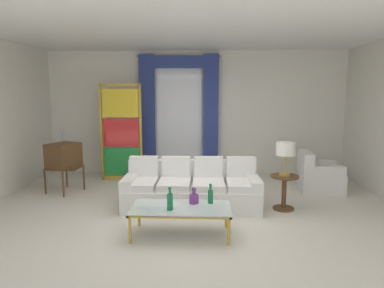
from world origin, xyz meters
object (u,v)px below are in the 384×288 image
object	(u,v)px
coffee_table	(181,209)
table_lamp_brass	(286,150)
armchair_white	(317,177)
bottle_blue_decanter	(210,195)
peacock_figurine	(134,174)
round_side_table	(284,189)
couch_white_long	(192,189)
bottle_crystal_tall	(170,201)
stained_glass_divider	(121,135)
vintage_tv	(64,157)
bottle_amber_squat	(194,198)

from	to	relation	value
coffee_table	table_lamp_brass	bearing A→B (deg)	34.26
armchair_white	table_lamp_brass	size ratio (longest dim) A/B	1.56
bottle_blue_decanter	peacock_figurine	distance (m)	3.02
table_lamp_brass	round_side_table	bearing A→B (deg)	90.00
couch_white_long	coffee_table	distance (m)	1.26
bottle_crystal_tall	stained_glass_divider	xyz separation A→B (m)	(-1.45, 3.15, 0.52)
vintage_tv	round_side_table	distance (m)	4.30
couch_white_long	table_lamp_brass	xyz separation A→B (m)	(1.59, -0.10, 0.72)
peacock_figurine	bottle_blue_decanter	bearing A→B (deg)	-56.67
coffee_table	armchair_white	world-z (taller)	armchair_white
couch_white_long	peacock_figurine	distance (m)	1.97
vintage_tv	round_side_table	xyz separation A→B (m)	(4.19, -0.87, -0.37)
couch_white_long	round_side_table	size ratio (longest dim) A/B	3.94
bottle_amber_squat	round_side_table	world-z (taller)	bottle_amber_squat
coffee_table	armchair_white	bearing A→B (deg)	41.72
bottle_amber_squat	peacock_figurine	xyz separation A→B (m)	(-1.42, 2.52, -0.27)
couch_white_long	bottle_crystal_tall	xyz separation A→B (m)	(-0.24, -1.38, 0.23)
couch_white_long	bottle_blue_decanter	xyz separation A→B (m)	(0.31, -1.07, 0.22)
armchair_white	round_side_table	distance (m)	1.54
coffee_table	peacock_figurine	xyz separation A→B (m)	(-1.24, 2.69, -0.16)
bottle_blue_decanter	table_lamp_brass	bearing A→B (deg)	37.28
bottle_crystal_tall	table_lamp_brass	distance (m)	2.28
armchair_white	coffee_table	bearing A→B (deg)	-138.28
peacock_figurine	round_side_table	world-z (taller)	round_side_table
bottle_amber_squat	armchair_white	size ratio (longest dim) A/B	0.27
coffee_table	bottle_crystal_tall	xyz separation A→B (m)	(-0.14, -0.13, 0.16)
armchair_white	couch_white_long	bearing A→B (deg)	-156.50
table_lamp_brass	bottle_crystal_tall	bearing A→B (deg)	-144.99
armchair_white	round_side_table	xyz separation A→B (m)	(-0.95, -1.20, 0.07)
coffee_table	vintage_tv	distance (m)	3.24
bottle_crystal_tall	table_lamp_brass	world-z (taller)	table_lamp_brass
armchair_white	table_lamp_brass	bearing A→B (deg)	-128.36
vintage_tv	couch_white_long	bearing A→B (deg)	-16.45
bottle_blue_decanter	armchair_white	xyz separation A→B (m)	(2.23, 2.17, -0.24)
couch_white_long	bottle_crystal_tall	distance (m)	1.42
peacock_figurine	table_lamp_brass	size ratio (longest dim) A/B	1.05
armchair_white	round_side_table	bearing A→B (deg)	-128.36
vintage_tv	table_lamp_brass	world-z (taller)	vintage_tv
bottle_blue_decanter	round_side_table	size ratio (longest dim) A/B	0.49
couch_white_long	peacock_figurine	xyz separation A→B (m)	(-1.34, 1.44, -0.09)
stained_glass_divider	table_lamp_brass	distance (m)	3.77
peacock_figurine	round_side_table	bearing A→B (deg)	-27.84
vintage_tv	peacock_figurine	size ratio (longest dim) A/B	2.24
couch_white_long	peacock_figurine	bearing A→B (deg)	132.84
coffee_table	bottle_amber_squat	world-z (taller)	bottle_amber_squat
bottle_amber_squat	stained_glass_divider	size ratio (longest dim) A/B	0.11
bottle_amber_squat	coffee_table	bearing A→B (deg)	-135.73
bottle_blue_decanter	table_lamp_brass	distance (m)	1.68
stained_glass_divider	round_side_table	world-z (taller)	stained_glass_divider
coffee_table	stained_glass_divider	size ratio (longest dim) A/B	0.63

